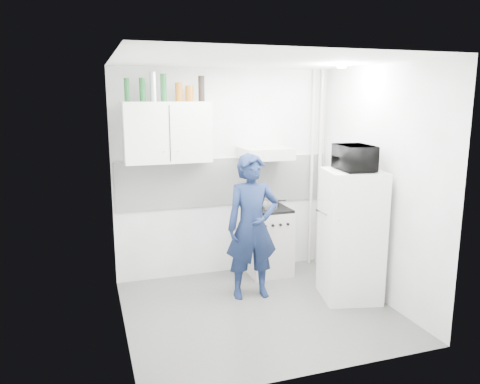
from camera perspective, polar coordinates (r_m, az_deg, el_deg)
name	(u,v)px	position (r m, az deg, el deg)	size (l,w,h in m)	color
floor	(259,310)	(5.19, 2.33, -14.22)	(2.80, 2.80, 0.00)	#535352
ceiling	(261,60)	(4.69, 2.59, 15.76)	(2.80, 2.80, 0.00)	white
wall_back	(225,173)	(5.94, -1.83, 2.27)	(2.80, 2.80, 0.00)	white
wall_left	(119,201)	(4.48, -14.55, -1.13)	(2.60, 2.60, 0.00)	white
wall_right	(378,184)	(5.42, 16.43, 0.92)	(2.60, 2.60, 0.00)	white
person	(252,227)	(5.26, 1.49, -4.26)	(0.60, 0.39, 1.64)	#121E3D
stove	(268,242)	(6.07, 3.46, -6.08)	(0.52, 0.52, 0.84)	beige
fridge	(351,235)	(5.40, 13.39, -5.15)	(0.61, 0.61, 1.47)	white
stove_top	(269,209)	(5.95, 3.51, -2.09)	(0.50, 0.50, 0.03)	black
saucepan	(270,204)	(5.92, 3.66, -1.46)	(0.20, 0.20, 0.11)	silver
microwave	(355,158)	(5.22, 13.83, 4.07)	(0.34, 0.50, 0.28)	black
bottle_a	(127,90)	(5.46, -13.63, 12.00)	(0.06, 0.06, 0.26)	#144C1E
bottle_b	(142,90)	(5.48, -11.82, 12.10)	(0.07, 0.07, 0.26)	#144C1E
bottle_c	(153,87)	(5.50, -10.53, 12.50)	(0.08, 0.08, 0.33)	silver
bottle_d	(164,88)	(5.52, -9.31, 12.44)	(0.07, 0.07, 0.31)	#144C1E
canister_a	(179,92)	(5.55, -7.45, 11.99)	(0.09, 0.09, 0.21)	brown
canister_b	(189,94)	(5.57, -6.19, 11.84)	(0.09, 0.09, 0.18)	brown
bottle_e	(201,89)	(5.60, -4.73, 12.44)	(0.07, 0.07, 0.29)	black
upper_cabinet	(167,132)	(5.53, -8.87, 7.21)	(1.00, 0.35, 0.70)	white
range_hood	(266,153)	(5.81, 3.13, 4.75)	(0.60, 0.50, 0.14)	beige
backsplash	(225,181)	(5.94, -1.79, 1.30)	(2.74, 0.03, 0.60)	white
pipe_a	(320,169)	(6.35, 9.70, 2.72)	(0.05, 0.05, 2.60)	beige
pipe_b	(312,170)	(6.30, 8.73, 2.68)	(0.04, 0.04, 2.60)	beige
ceiling_spot_fixture	(342,67)	(5.30, 12.28, 14.70)	(0.10, 0.10, 0.02)	white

